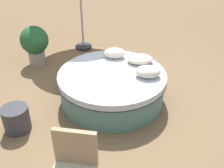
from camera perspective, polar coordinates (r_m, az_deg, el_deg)
ground_plane at (r=5.09m, az=-0.00°, el=-3.34°), size 16.00×16.00×0.00m
round_bed at (r=4.93m, az=-0.00°, el=-0.50°), size 2.01×2.01×0.58m
throw_pillow_0 at (r=4.67m, az=7.84°, el=2.71°), size 0.45×0.35×0.20m
throw_pillow_1 at (r=5.14m, az=6.11°, el=5.44°), size 0.51×0.38×0.16m
throw_pillow_2 at (r=5.30m, az=0.59°, el=6.79°), size 0.43×0.30×0.20m
patio_chair at (r=3.19m, az=-8.36°, el=-17.10°), size 0.59×0.57×0.98m
planter at (r=6.41m, az=-16.53°, el=8.67°), size 0.65×0.65×0.93m
side_table at (r=4.56m, az=-20.16°, el=-7.16°), size 0.43×0.43×0.43m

